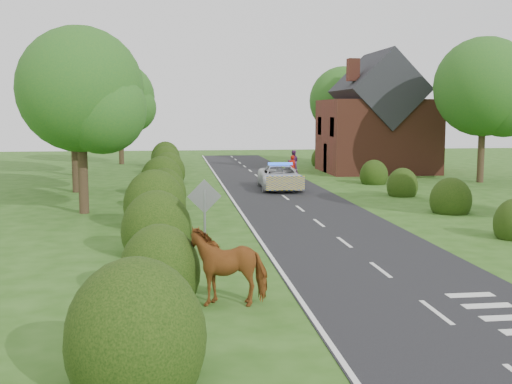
{
  "coord_description": "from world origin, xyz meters",
  "views": [
    {
      "loc": [
        -5.92,
        -17.6,
        4.58
      ],
      "look_at": [
        -2.57,
        8.42,
        1.3
      ],
      "focal_mm": 45.0,
      "sensor_mm": 36.0,
      "label": 1
    }
  ],
  "objects": [
    {
      "name": "cow",
      "position": [
        -4.64,
        -2.51,
        0.77
      ],
      "size": [
        2.2,
        1.21,
        1.54
      ],
      "primitive_type": "imported",
      "rotation": [
        0.0,
        0.0,
        -1.6
      ],
      "color": "brown",
      "rests_on": "ground"
    },
    {
      "name": "pedestrian_purple",
      "position": [
        2.97,
        29.63,
        0.87
      ],
      "size": [
        0.95,
        0.8,
        1.74
      ],
      "primitive_type": "imported",
      "rotation": [
        0.0,
        0.0,
        2.96
      ],
      "color": "#67296C",
      "rests_on": "ground"
    },
    {
      "name": "hedgerow_left",
      "position": [
        -6.51,
        11.69,
        0.75
      ],
      "size": [
        2.75,
        50.41,
        3.0
      ],
      "color": "black",
      "rests_on": "ground"
    },
    {
      "name": "road_sign",
      "position": [
        -5.0,
        2.0,
        1.65
      ],
      "size": [
        1.06,
        0.08,
        2.53
      ],
      "color": "gray",
      "rests_on": "ground"
    },
    {
      "name": "tree_left_a",
      "position": [
        -9.75,
        11.86,
        5.34
      ],
      "size": [
        5.74,
        5.6,
        8.38
      ],
      "color": "#332316",
      "rests_on": "ground"
    },
    {
      "name": "road",
      "position": [
        0.0,
        15.0,
        0.01
      ],
      "size": [
        6.0,
        70.0,
        0.02
      ],
      "primitive_type": "cube",
      "color": "black",
      "rests_on": "ground"
    },
    {
      "name": "tree_right_c",
      "position": [
        9.27,
        37.85,
        5.34
      ],
      "size": [
        6.15,
        6.0,
        8.58
      ],
      "color": "#332316",
      "rests_on": "ground"
    },
    {
      "name": "tree_left_c",
      "position": [
        -12.7,
        29.83,
        6.53
      ],
      "size": [
        6.97,
        6.8,
        10.22
      ],
      "color": "#332316",
      "rests_on": "ground"
    },
    {
      "name": "house",
      "position": [
        9.49,
        30.0,
        3.79
      ],
      "size": [
        8.0,
        7.4,
        9.17
      ],
      "color": "brown",
      "rests_on": "ground"
    },
    {
      "name": "police_van",
      "position": [
        0.36,
        19.9,
        0.72
      ],
      "size": [
        2.66,
        5.37,
        1.59
      ],
      "rotation": [
        0.0,
        0.0,
        -0.05
      ],
      "color": "silver",
      "rests_on": "ground"
    },
    {
      "name": "road_markings",
      "position": [
        -1.6,
        12.93,
        0.03
      ],
      "size": [
        4.96,
        70.0,
        0.01
      ],
      "color": "white",
      "rests_on": "road"
    },
    {
      "name": "tree_left_d",
      "position": [
        -10.23,
        39.85,
        5.64
      ],
      "size": [
        6.15,
        6.0,
        8.89
      ],
      "color": "#332316",
      "rests_on": "ground"
    },
    {
      "name": "pedestrian_red",
      "position": [
        2.15,
        25.7,
        0.81
      ],
      "size": [
        0.69,
        0.58,
        1.63
      ],
      "primitive_type": "imported",
      "rotation": [
        0.0,
        0.0,
        3.51
      ],
      "color": "#A41509",
      "rests_on": "ground"
    },
    {
      "name": "ground",
      "position": [
        0.0,
        0.0,
        0.0
      ],
      "size": [
        120.0,
        120.0,
        0.0
      ],
      "primitive_type": "plane",
      "color": "#275113"
    },
    {
      "name": "tree_right_b",
      "position": [
        14.29,
        21.84,
        5.94
      ],
      "size": [
        6.56,
        6.4,
        9.4
      ],
      "color": "#332316",
      "rests_on": "ground"
    },
    {
      "name": "hedgerow_right",
      "position": [
        6.6,
        11.21,
        0.55
      ],
      "size": [
        2.1,
        45.78,
        2.1
      ],
      "color": "black",
      "rests_on": "ground"
    },
    {
      "name": "tree_left_b",
      "position": [
        -11.25,
        19.86,
        5.04
      ],
      "size": [
        5.74,
        5.6,
        8.07
      ],
      "color": "#332316",
      "rests_on": "ground"
    }
  ]
}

